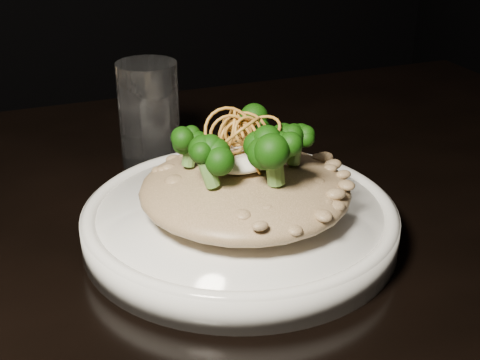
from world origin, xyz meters
name	(u,v)px	position (x,y,z in m)	size (l,w,h in m)	color
table	(204,317)	(0.00, 0.00, 0.67)	(1.10, 0.80, 0.75)	black
plate	(240,223)	(0.03, -0.01, 0.76)	(0.27, 0.27, 0.03)	white
risotto	(245,189)	(0.04, -0.01, 0.80)	(0.18, 0.18, 0.04)	brown
broccoli	(246,141)	(0.04, -0.01, 0.84)	(0.13, 0.13, 0.05)	black
cheese	(237,158)	(0.03, -0.01, 0.82)	(0.06, 0.06, 0.02)	white
shallots	(243,131)	(0.03, -0.01, 0.85)	(0.05, 0.05, 0.03)	#94531F
drinking_glass	(149,114)	(0.00, 0.17, 0.81)	(0.06, 0.06, 0.11)	silver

